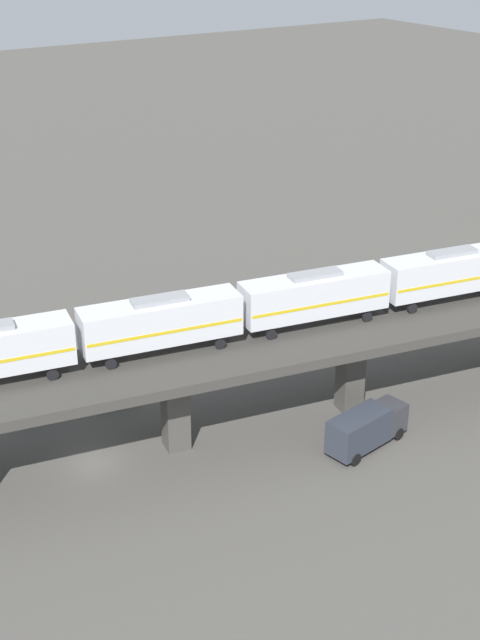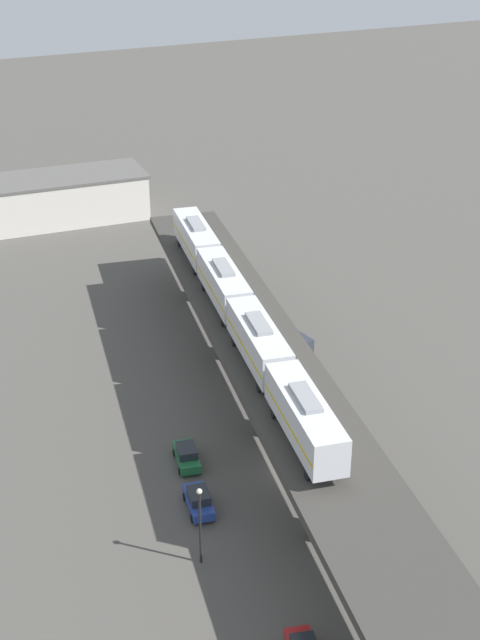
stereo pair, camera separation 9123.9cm
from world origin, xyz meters
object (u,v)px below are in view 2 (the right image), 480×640
at_px(street_car_green, 187,455).
at_px(street_car_blue, 199,500).
at_px(delivery_truck, 285,342).
at_px(warehouse_building, 49,199).
at_px(subway_train, 240,310).
at_px(street_lamp, 200,520).

xyz_separation_m(street_car_green, street_car_blue, (-1.48, -6.24, 0.00)).
relative_size(delivery_truck, warehouse_building, 0.26).
bearing_deg(subway_train, street_lamp, -122.57).
height_order(subway_train, street_car_blue, subway_train).
height_order(subway_train, street_car_green, subway_train).
bearing_deg(subway_train, warehouse_building, 94.05).
xyz_separation_m(street_car_green, warehouse_building, (4.59, 65.19, 2.47)).
relative_size(street_car_blue, warehouse_building, 0.16).
distance_m(street_car_green, delivery_truck, 21.71).
height_order(delivery_truck, warehouse_building, warehouse_building).
xyz_separation_m(delivery_truck, warehouse_building, (-12.36, 51.65, 1.65)).
bearing_deg(delivery_truck, subway_train, -143.31).
bearing_deg(street_car_blue, street_lamp, -111.23).
bearing_deg(street_car_green, street_lamp, -107.24).
xyz_separation_m(subway_train, warehouse_building, (-4.09, 57.81, -6.72)).
distance_m(delivery_truck, warehouse_building, 53.13).
xyz_separation_m(subway_train, street_car_blue, (-10.16, -13.62, -9.19)).
xyz_separation_m(street_car_green, delivery_truck, (16.95, 13.54, 0.82)).
bearing_deg(street_car_blue, subway_train, 53.27).
bearing_deg(warehouse_building, subway_train, -85.95).
bearing_deg(delivery_truck, street_lamp, -128.93).
bearing_deg(subway_train, street_car_green, -139.64).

